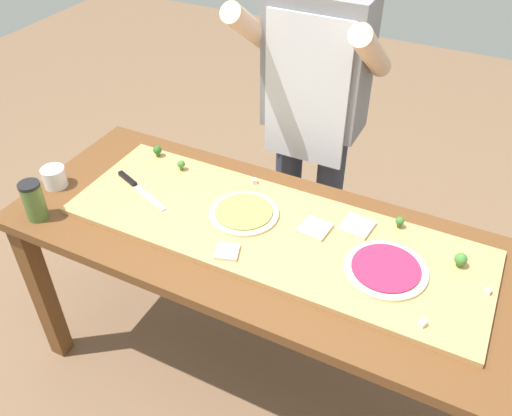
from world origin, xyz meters
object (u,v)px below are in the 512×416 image
at_px(prep_table, 255,254).
at_px(broccoli_floret_front_left, 181,164).
at_px(cheese_crumble_c, 254,181).
at_px(flour_cup, 55,178).
at_px(broccoli_floret_back_mid, 461,259).
at_px(cheese_crumble_a, 423,323).
at_px(sauce_jar, 34,201).
at_px(cheese_crumble_b, 488,291).
at_px(broccoli_floret_back_right, 400,221).
at_px(cook_center, 314,104).
at_px(pizza_whole_pesto_green, 244,213).
at_px(chefs_knife, 135,185).
at_px(broccoli_floret_front_mid, 157,150).
at_px(pizza_whole_beet_magenta, 386,269).
at_px(pizza_slice_near_left, 357,226).
at_px(pizza_slice_center, 315,228).
at_px(pizza_slice_far_left, 227,252).

xyz_separation_m(prep_table, broccoli_floret_front_left, (-0.42, 0.18, 0.15)).
bearing_deg(cheese_crumble_c, flour_cup, -154.22).
xyz_separation_m(broccoli_floret_back_mid, cheese_crumble_a, (-0.05, -0.29, -0.02)).
distance_m(cheese_crumble_a, sauce_jar, 1.36).
bearing_deg(prep_table, cheese_crumble_b, 3.47).
relative_size(broccoli_floret_back_right, cook_center, 0.03).
relative_size(prep_table, cheese_crumble_a, 92.54).
xyz_separation_m(pizza_whole_pesto_green, cheese_crumble_b, (0.84, -0.00, 0.00)).
height_order(cheese_crumble_a, flour_cup, flour_cup).
bearing_deg(broccoli_floret_front_left, chefs_knife, -119.46).
relative_size(prep_table, cook_center, 1.06).
relative_size(broccoli_floret_front_mid, flour_cup, 0.53).
xyz_separation_m(pizza_whole_beet_magenta, broccoli_floret_front_left, (-0.88, 0.18, 0.02)).
relative_size(broccoli_floret_front_mid, broccoli_floret_back_mid, 0.94).
relative_size(broccoli_floret_back_right, cheese_crumble_c, 2.19).
bearing_deg(cheese_crumble_a, cook_center, 130.44).
bearing_deg(sauce_jar, cheese_crumble_c, 39.74).
distance_m(pizza_slice_near_left, broccoli_floret_back_right, 0.15).
bearing_deg(cook_center, pizza_slice_center, -66.44).
xyz_separation_m(chefs_knife, flour_cup, (-0.30, -0.11, 0.01)).
relative_size(pizza_slice_near_left, pizza_slice_center, 1.07).
bearing_deg(prep_table, broccoli_floret_front_mid, 158.25).
relative_size(prep_table, pizza_slice_near_left, 17.15).
xyz_separation_m(pizza_whole_pesto_green, broccoli_floret_front_left, (-0.35, 0.14, 0.02)).
relative_size(broccoli_floret_front_left, cheese_crumble_c, 2.19).
bearing_deg(sauce_jar, pizza_slice_far_left, 9.85).
xyz_separation_m(pizza_whole_beet_magenta, cheese_crumble_b, (0.30, 0.05, 0.00)).
xyz_separation_m(broccoli_floret_front_mid, sauce_jar, (-0.17, -0.50, 0.03)).
relative_size(broccoli_floret_front_left, cook_center, 0.03).
xyz_separation_m(prep_table, cheese_crumble_c, (-0.12, 0.23, 0.14)).
distance_m(pizza_slice_near_left, cheese_crumble_b, 0.47).
bearing_deg(cheese_crumble_b, broccoli_floret_front_left, 173.45).
bearing_deg(pizza_whole_pesto_green, broccoli_floret_front_left, 158.96).
xyz_separation_m(broccoli_floret_back_mid, sauce_jar, (-1.40, -0.41, 0.03)).
relative_size(prep_table, broccoli_floret_back_right, 41.21).
xyz_separation_m(chefs_knife, broccoli_floret_back_mid, (1.19, 0.12, 0.02)).
height_order(chefs_knife, cheese_crumble_a, cheese_crumble_a).
height_order(pizza_slice_far_left, sauce_jar, sauce_jar).
height_order(pizza_slice_near_left, cheese_crumble_b, cheese_crumble_b).
bearing_deg(broccoli_floret_back_right, sauce_jar, -156.80).
height_order(pizza_whole_beet_magenta, cheese_crumble_b, same).
xyz_separation_m(pizza_slice_center, flour_cup, (-1.01, -0.19, 0.01)).
bearing_deg(flour_cup, pizza_slice_near_left, 13.12).
bearing_deg(pizza_slice_center, pizza_slice_near_left, 31.09).
xyz_separation_m(cheese_crumble_a, cook_center, (-0.66, 0.77, 0.17)).
xyz_separation_m(pizza_whole_pesto_green, pizza_slice_far_left, (0.04, -0.20, -0.00)).
relative_size(pizza_slice_center, broccoli_floret_back_right, 2.25).
height_order(pizza_slice_center, broccoli_floret_front_left, broccoli_floret_front_left).
distance_m(prep_table, pizza_whole_pesto_green, 0.16).
bearing_deg(pizza_slice_near_left, pizza_slice_center, -148.91).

